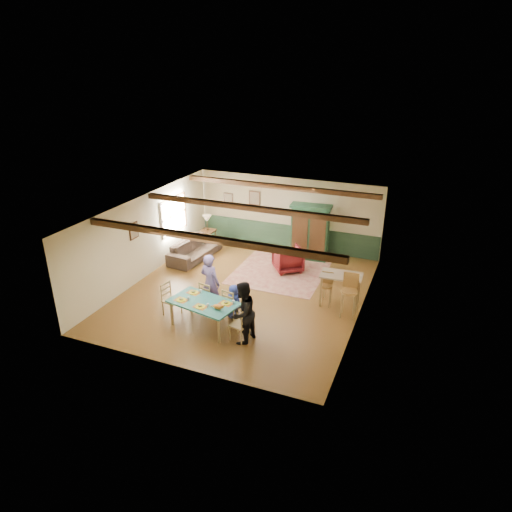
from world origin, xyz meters
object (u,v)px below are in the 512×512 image
at_px(dining_chair_end_right, 239,324).
at_px(cat, 218,306).
at_px(sofa, 195,249).
at_px(bar_stool_right, 349,296).
at_px(dining_chair_far_right, 232,304).
at_px(person_woman, 243,313).
at_px(bar_stool_left, 326,290).
at_px(dining_table, 204,314).
at_px(dining_chair_end_left, 172,300).
at_px(end_table, 208,238).
at_px(armoire, 310,232).
at_px(person_child, 234,302).
at_px(table_lamp, 207,223).
at_px(armchair, 288,259).
at_px(counter_table, 340,290).
at_px(dining_chair_far_left, 209,296).
at_px(person_man, 210,283).

height_order(dining_chair_end_right, cat, dining_chair_end_right).
relative_size(sofa, bar_stool_right, 1.83).
height_order(dining_chair_far_right, person_woman, person_woman).
bearing_deg(cat, person_woman, 8.13).
bearing_deg(bar_stool_left, dining_table, -143.84).
bearing_deg(dining_table, dining_chair_end_left, 168.99).
distance_m(sofa, end_table, 1.17).
bearing_deg(dining_chair_far_right, bar_stool_right, -144.36).
distance_m(dining_chair_far_right, armoire, 4.94).
xyz_separation_m(cat, bar_stool_left, (2.20, 2.58, -0.34)).
relative_size(person_woman, person_child, 1.64).
relative_size(person_woman, armoire, 0.82).
height_order(dining_chair_end_right, table_lamp, table_lamp).
distance_m(armchair, counter_table, 2.74).
bearing_deg(armoire, dining_chair_end_left, -119.77).
distance_m(sofa, counter_table, 5.77).
height_order(dining_chair_far_left, table_lamp, table_lamp).
bearing_deg(dining_table, armoire, 76.29).
xyz_separation_m(person_woman, armoire, (0.11, 5.71, 0.18)).
xyz_separation_m(dining_chair_end_left, armchair, (2.08, 4.01, -0.06)).
relative_size(person_child, counter_table, 0.86).
bearing_deg(sofa, person_man, -139.28).
distance_m(dining_chair_far_left, counter_table, 3.78).
xyz_separation_m(dining_chair_end_right, end_table, (-3.71, 5.36, -0.15)).
height_order(person_woman, bar_stool_left, person_woman).
bearing_deg(person_woman, person_child, -133.26).
xyz_separation_m(dining_chair_end_left, dining_chair_end_right, (2.26, -0.44, 0.00)).
height_order(dining_chair_far_left, bar_stool_right, bar_stool_right).
bearing_deg(person_man, armchair, -98.37).
bearing_deg(cat, armchair, 95.56).
height_order(dining_table, dining_chair_far_right, dining_chair_far_right).
bearing_deg(dining_chair_far_left, armoire, -97.74).
bearing_deg(dining_chair_end_right, dining_chair_far_left, -114.92).
relative_size(dining_chair_far_left, sofa, 0.41).
bearing_deg(end_table, bar_stool_right, -27.69).
bearing_deg(counter_table, person_child, -144.41).
bearing_deg(person_man, dining_table, 116.57).
bearing_deg(dining_table, table_lamp, 116.64).
xyz_separation_m(armchair, counter_table, (2.15, -1.70, 0.08)).
relative_size(dining_chair_end_right, bar_stool_right, 0.75).
distance_m(dining_chair_far_left, dining_chair_far_right, 0.80).
relative_size(dining_table, person_child, 1.79).
bearing_deg(armoire, end_table, -179.69).
bearing_deg(dining_chair_far_left, dining_chair_far_right, 180.00).
xyz_separation_m(dining_chair_end_left, bar_stool_left, (3.85, 2.15, 0.02)).
bearing_deg(cat, dining_chair_end_left, 176.63).
bearing_deg(armoire, person_child, -104.03).
bearing_deg(bar_stool_left, armchair, 128.83).
xyz_separation_m(armoire, table_lamp, (-3.91, -0.34, -0.05)).
relative_size(person_woman, sofa, 0.71).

